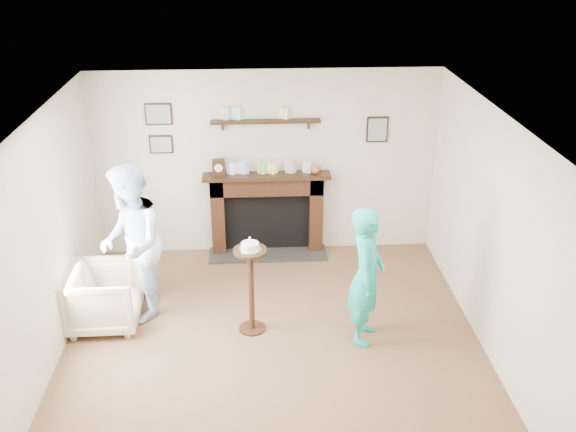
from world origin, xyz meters
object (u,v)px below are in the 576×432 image
object	(u,v)px
pedestal_table	(251,274)
armchair	(108,323)
man	(140,313)
woman	(363,337)

from	to	relation	value
pedestal_table	armchair	bearing A→B (deg)	173.09
armchair	man	distance (m)	0.38
armchair	woman	xyz separation A→B (m)	(2.86, -0.42, 0.00)
armchair	man	xyz separation A→B (m)	(0.33, 0.19, 0.00)
pedestal_table	man	bearing A→B (deg)	163.60
pedestal_table	woman	bearing A→B (deg)	-10.37
man	pedestal_table	xyz separation A→B (m)	(1.31, -0.39, 0.71)
woman	man	bearing A→B (deg)	91.27
woman	pedestal_table	size ratio (longest dim) A/B	1.34
man	pedestal_table	bearing A→B (deg)	63.32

